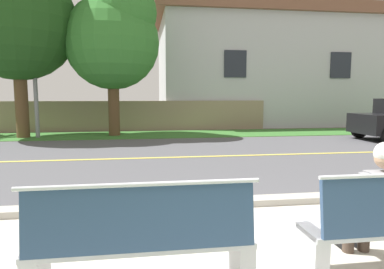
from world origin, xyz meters
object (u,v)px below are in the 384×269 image
shade_tree_left (115,35)px  shade_tree_far_left (20,12)px  bench_left (143,242)px  streetlamp (34,30)px  seated_person_grey (377,199)px

shade_tree_left → shade_tree_far_left: bearing=-176.6°
bench_left → shade_tree_far_left: (-4.49, 11.39, 4.32)m
shade_tree_far_left → streetlamp: bearing=23.1°
streetlamp → shade_tree_far_left: (-0.43, -0.18, 0.63)m
seated_person_grey → shade_tree_far_left: size_ratio=0.17×
seated_person_grey → streetlamp: bearing=119.0°
streetlamp → shade_tree_far_left: size_ratio=0.99×
streetlamp → shade_tree_left: 3.06m
bench_left → shade_tree_left: (-1.00, 11.59, 3.59)m
shade_tree_far_left → seated_person_grey: bearing=-58.9°
seated_person_grey → shade_tree_far_left: shade_tree_far_left is taller
shade_tree_left → seated_person_grey: bearing=-74.0°
bench_left → shade_tree_far_left: bearing=111.5°
shade_tree_left → streetlamp: bearing=-179.6°
bench_left → shade_tree_far_left: 12.98m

